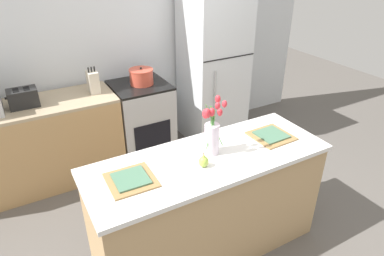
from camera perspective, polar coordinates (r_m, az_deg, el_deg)
The scene contains 13 objects.
ground_plane at distance 3.05m, azimuth 2.43°, elevation -19.01°, with size 10.00×10.00×0.00m, color #59544F.
back_wall at distance 4.00m, azimuth -12.81°, elevation 14.87°, with size 5.20×0.08×2.70m.
kitchen_island at distance 2.73m, azimuth 2.63°, elevation -12.67°, with size 1.80×0.66×0.89m.
back_counter at distance 3.79m, azimuth -24.76°, elevation -2.78°, with size 1.68×0.60×0.89m.
stove_range at distance 3.98m, azimuth -8.29°, elevation 1.25°, with size 0.60×0.61×0.89m.
refrigerator at distance 4.19m, azimuth 3.54°, elevation 9.85°, with size 0.68×0.67×1.82m.
flower_vase at distance 2.43m, azimuth 3.32°, elevation -0.72°, with size 0.17×0.13×0.43m.
pear_figurine at distance 2.34m, azimuth 1.95°, elevation -5.52°, with size 0.07×0.07×0.11m.
plate_setting_left at distance 2.26m, azimuth -10.14°, elevation -8.46°, with size 0.31×0.31×0.02m.
plate_setting_right at distance 2.78m, azimuth 13.06°, elevation -1.22°, with size 0.31×0.31×0.02m.
toaster at distance 3.56m, azimuth -26.33°, elevation 4.53°, with size 0.28×0.18×0.17m.
cooking_pot at distance 3.77m, azimuth -8.43°, elevation 8.47°, with size 0.26×0.26×0.19m.
knife_block at distance 3.64m, azimuth -16.14°, elevation 7.36°, with size 0.10×0.14×0.27m.
Camera 1 is at (-1.11, -1.73, 2.24)m, focal length 32.00 mm.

